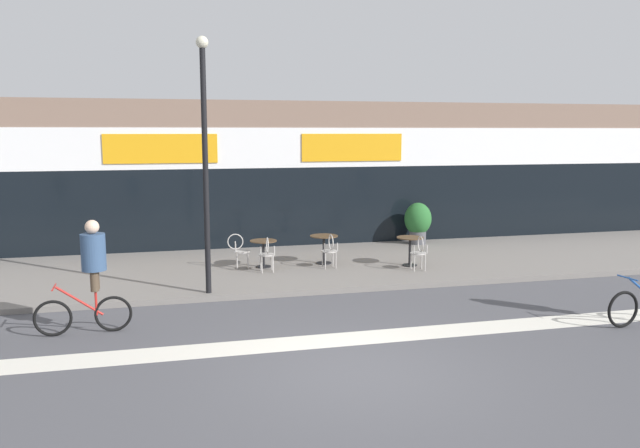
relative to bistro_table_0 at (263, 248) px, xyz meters
name	(u,v)px	position (x,y,z in m)	size (l,w,h in m)	color
ground_plane	(360,372)	(0.37, -7.14, -0.62)	(120.00, 120.00, 0.00)	#4C4C51
sidewalk_slab	(277,268)	(0.37, 0.11, -0.56)	(40.00, 5.50, 0.12)	slate
storefront_facade	(252,173)	(0.37, 4.82, 1.64)	(40.00, 4.06, 4.52)	#7F6656
bike_lane_stripe	(334,340)	(0.37, -5.64, -0.62)	(36.00, 0.70, 0.01)	silver
bistro_table_0	(263,248)	(0.00, 0.00, 0.00)	(0.69, 0.69, 0.70)	black
bistro_table_1	(324,243)	(1.63, 0.06, 0.04)	(0.74, 0.74, 0.75)	black
bistro_table_2	(410,245)	(3.76, -0.73, 0.04)	(0.70, 0.70, 0.76)	black
cafe_chair_0_near	(267,252)	(0.00, -0.63, 0.01)	(0.42, 0.58, 0.90)	#B7B2AD
cafe_chair_0_side	(239,248)	(-0.63, 0.01, 0.01)	(0.59, 0.43, 0.90)	#B7B2AD
cafe_chair_1_near	(330,249)	(1.63, -0.56, 0.01)	(0.41, 0.58, 0.90)	#B7B2AD
cafe_chair_2_near	(419,251)	(3.75, -1.36, 0.01)	(0.43, 0.59, 0.90)	#B7B2AD
planter_pot	(418,221)	(5.20, 2.22, 0.21)	(0.84, 0.84, 1.29)	#4C4C51
lamp_post	(205,149)	(-1.56, -2.30, 2.62)	(0.26, 0.26, 5.44)	black
cyclist_0	(91,268)	(-3.73, -4.22, 0.58)	(1.68, 0.49, 2.06)	black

